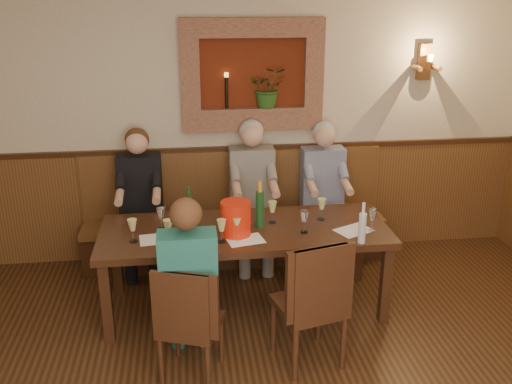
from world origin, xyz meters
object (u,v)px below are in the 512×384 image
Objects in this scene: person_bench_mid at (253,207)px; person_bench_right at (323,205)px; chair_near_left at (191,343)px; chair_near_right at (309,326)px; wine_bottle_green_b at (189,212)px; person_bench_left at (142,214)px; bench at (235,229)px; dining_table at (245,237)px; wine_bottle_green_a at (260,208)px; water_bottle at (362,227)px; spittoon_bucket at (236,218)px; person_chair_front at (190,300)px.

person_bench_right is (0.71, 0.00, -0.02)m from person_bench_mid.
chair_near_left is 0.64× the size of person_bench_right.
chair_near_right is 1.34m from wine_bottle_green_b.
person_bench_right is at bearing -0.01° from person_bench_left.
bench reaches higher than chair_near_left.
dining_table is at bearing -90.00° from bench.
person_bench_left is at bearing 142.00° from wine_bottle_green_a.
dining_table is at bearing -169.43° from wine_bottle_green_a.
person_bench_right is (1.36, 1.70, 0.32)m from chair_near_left.
water_bottle is (0.49, 0.42, 0.59)m from chair_near_right.
person_bench_left reaches higher than spittoon_bucket.
bench is at bearing 123.34° from water_bottle.
person_bench_left is 1.79m from person_bench_right.
person_bench_left is (-0.91, 0.84, -0.09)m from dining_table.
wine_bottle_green_b is at bearing -149.16° from person_bench_right.
chair_near_left is 1.79m from person_bench_left.
person_chair_front is (-0.65, -1.62, -0.04)m from person_bench_mid.
chair_near_right reaches higher than chair_near_left.
person_bench_left is 3.52× the size of wine_bottle_green_a.
person_bench_right is 2.11m from person_chair_front.
dining_table is 2.35× the size of chair_near_right.
dining_table is 1.01m from bench.
person_bench_right is at bearing 90.04° from water_bottle.
wine_bottle_green_b is (0.46, -0.80, 0.32)m from person_bench_left.
chair_near_right is 2.72× the size of wine_bottle_green_b.
person_bench_mid is 1.05m from wine_bottle_green_b.
spittoon_bucket reaches higher than chair_near_left.
person_bench_mid reaches higher than water_bottle.
person_chair_front reaches higher than wine_bottle_green_a.
wine_bottle_green_b is at bearing -60.23° from person_bench_left.
person_chair_front reaches higher than bench.
chair_near_right is 3.04× the size of water_bottle.
person_bench_mid reaches higher than dining_table.
dining_table is 0.98m from chair_near_right.
person_bench_left is at bearing 113.56° from chair_near_right.
person_bench_left is 0.99× the size of person_bench_right.
spittoon_bucket reaches higher than chair_near_right.
wine_bottle_green_b is (0.02, 0.82, 0.34)m from person_chair_front.
chair_near_left is at bearing -124.66° from wine_bottle_green_a.
chair_near_right is 0.74× the size of person_chair_front.
person_chair_front is at bearing -75.06° from person_bench_left.
person_bench_right is at bearing 0.10° from person_bench_mid.
person_bench_right is at bearing 44.53° from spittoon_bucket.
wine_bottle_green_b is (0.03, 0.91, 0.64)m from chair_near_left.
person_chair_front is at bearing -164.18° from water_bottle.
wine_bottle_green_b reaches higher than water_bottle.
wine_bottle_green_b is (-0.46, -0.90, 0.57)m from bench.
person_bench_right is at bearing 58.78° from chair_near_right.
person_bench_mid is 0.87m from wine_bottle_green_a.
bench is 1.20m from spittoon_bucket.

